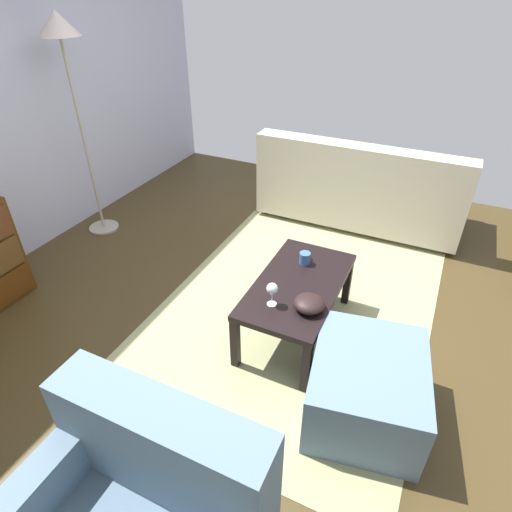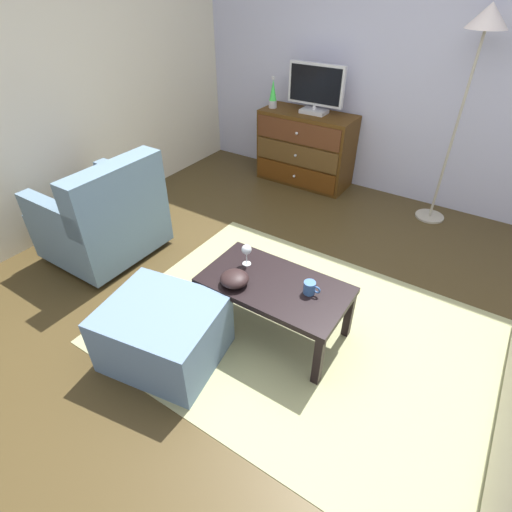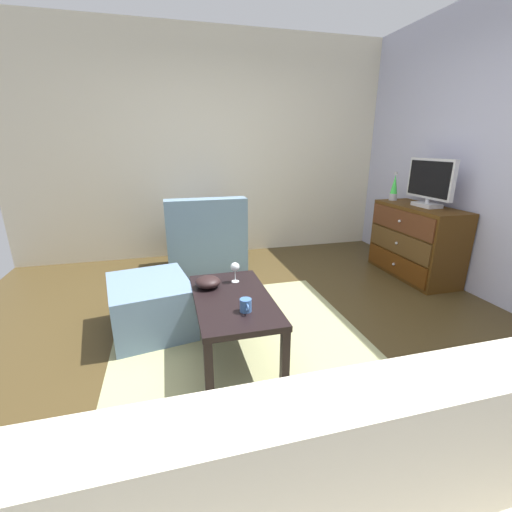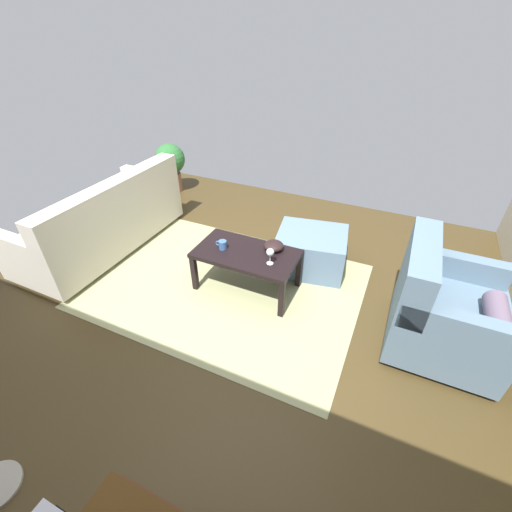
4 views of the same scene
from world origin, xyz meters
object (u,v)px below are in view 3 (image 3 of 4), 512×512
bowl_decorative (208,282)px  armchair (205,241)px  ottoman (151,305)px  dresser (415,242)px  coffee_table (233,304)px  wine_glass (235,268)px  mug (246,305)px  tv (430,182)px  lava_lamp (394,188)px

bowl_decorative → armchair: (-1.48, 0.15, -0.10)m
bowl_decorative → ottoman: size_ratio=0.27×
dresser → armchair: armchair is taller
coffee_table → ottoman: (-0.46, -0.58, -0.16)m
wine_glass → bowl_decorative: (0.05, -0.22, -0.07)m
mug → tv: bearing=116.7°
coffee_table → armchair: armchair is taller
mug → dresser: bearing=118.0°
dresser → tv: (0.05, 0.02, 0.66)m
armchair → ottoman: size_ratio=1.28×
coffee_table → wine_glass: bearing=164.8°
coffee_table → lava_lamp: bearing=121.8°
mug → armchair: size_ratio=0.13×
wine_glass → bowl_decorative: bearing=-76.0°
coffee_table → mug: size_ratio=8.48×
lava_lamp → coffee_table: lava_lamp is taller
tv → bowl_decorative: 2.60m
mug → bowl_decorative: bearing=-157.4°
mug → ottoman: mug is taller
dresser → bowl_decorative: 2.52m
bowl_decorative → ottoman: (-0.25, -0.44, -0.26)m
tv → lava_lamp: size_ratio=1.89×
coffee_table → dresser: bearing=112.7°
dresser → lava_lamp: size_ratio=3.19×
coffee_table → tv: bearing=111.4°
wine_glass → mug: 0.51m
tv → bowl_decorative: size_ratio=3.32×
wine_glass → armchair: 1.44m
lava_lamp → wine_glass: (1.11, -2.15, -0.41)m
dresser → ottoman: bearing=-80.3°
coffee_table → ottoman: 0.76m
tv → wine_glass: tv is taller
dresser → mug: dresser is taller
dresser → bowl_decorative: (0.74, -2.41, 0.06)m
wine_glass → bowl_decorative: 0.24m
bowl_decorative → coffee_table: bearing=34.5°
lava_lamp → bowl_decorative: size_ratio=1.76×
bowl_decorative → lava_lamp: bearing=116.1°
tv → mug: 2.59m
tv → ottoman: tv is taller
dresser → bowl_decorative: dresser is taller
coffee_table → wine_glass: (-0.27, 0.07, 0.17)m
mug → armchair: bearing=-178.9°
mug → bowl_decorative: 0.48m
lava_lamp → bowl_decorative: bearing=-63.9°
ottoman → armchair: bearing=154.4°
tv → wine_glass: bearing=-74.2°
wine_glass → bowl_decorative: wine_glass is taller
tv → lava_lamp: tv is taller
tv → coffee_table: (0.90, -2.29, -0.69)m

